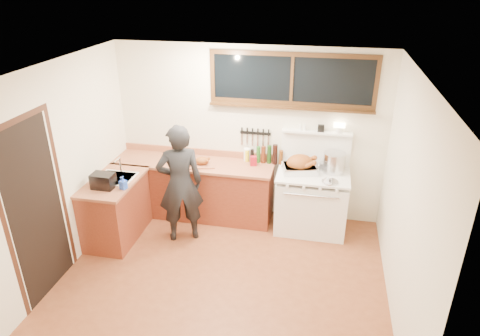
% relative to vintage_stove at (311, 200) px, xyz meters
% --- Properties ---
extents(ground_plane, '(4.00, 3.50, 0.02)m').
position_rel_vintage_stove_xyz_m(ground_plane, '(-1.00, -1.41, -0.48)').
color(ground_plane, brown).
extents(room_shell, '(4.10, 3.60, 2.65)m').
position_rel_vintage_stove_xyz_m(room_shell, '(-1.00, -1.41, 1.18)').
color(room_shell, silver).
rests_on(room_shell, ground).
extents(counter_back, '(2.44, 0.64, 1.00)m').
position_rel_vintage_stove_xyz_m(counter_back, '(-1.80, 0.04, -0.01)').
color(counter_back, maroon).
rests_on(counter_back, ground).
extents(counter_left, '(0.64, 1.09, 0.90)m').
position_rel_vintage_stove_xyz_m(counter_left, '(-2.70, -0.79, -0.01)').
color(counter_left, maroon).
rests_on(counter_left, ground).
extents(sink_unit, '(0.50, 0.45, 0.37)m').
position_rel_vintage_stove_xyz_m(sink_unit, '(-2.68, -0.71, 0.38)').
color(sink_unit, white).
rests_on(sink_unit, counter_left).
extents(vintage_stove, '(1.02, 0.74, 1.57)m').
position_rel_vintage_stove_xyz_m(vintage_stove, '(0.00, 0.00, 0.00)').
color(vintage_stove, white).
rests_on(vintage_stove, ground).
extents(back_window, '(2.32, 0.13, 0.77)m').
position_rel_vintage_stove_xyz_m(back_window, '(-0.40, 0.31, 1.60)').
color(back_window, black).
rests_on(back_window, room_shell).
extents(left_doorway, '(0.02, 1.04, 2.17)m').
position_rel_vintage_stove_xyz_m(left_doorway, '(-2.99, -1.96, 0.62)').
color(left_doorway, black).
rests_on(left_doorway, ground).
extents(knife_strip, '(0.46, 0.03, 0.28)m').
position_rel_vintage_stove_xyz_m(knife_strip, '(-0.90, 0.32, 0.84)').
color(knife_strip, black).
rests_on(knife_strip, room_shell).
extents(man, '(0.74, 0.63, 1.72)m').
position_rel_vintage_stove_xyz_m(man, '(-1.78, -0.62, 0.39)').
color(man, black).
rests_on(man, ground).
extents(soap_bottle, '(0.10, 0.10, 0.18)m').
position_rel_vintage_stove_xyz_m(soap_bottle, '(-2.43, -0.98, 0.52)').
color(soap_bottle, blue).
rests_on(soap_bottle, counter_left).
extents(toaster, '(0.29, 0.21, 0.20)m').
position_rel_vintage_stove_xyz_m(toaster, '(-2.70, -1.00, 0.53)').
color(toaster, black).
rests_on(toaster, counter_left).
extents(cutting_board, '(0.42, 0.36, 0.13)m').
position_rel_vintage_stove_xyz_m(cutting_board, '(-1.62, -0.06, 0.49)').
color(cutting_board, '#9C5B3E').
rests_on(cutting_board, counter_back).
extents(roast_turkey, '(0.56, 0.47, 0.26)m').
position_rel_vintage_stove_xyz_m(roast_turkey, '(-0.20, 0.02, 0.54)').
color(roast_turkey, silver).
rests_on(roast_turkey, vintage_stove).
extents(stockpot, '(0.36, 0.36, 0.29)m').
position_rel_vintage_stove_xyz_m(stockpot, '(0.27, 0.11, 0.58)').
color(stockpot, silver).
rests_on(stockpot, vintage_stove).
extents(saucepan, '(0.18, 0.27, 0.11)m').
position_rel_vintage_stove_xyz_m(saucepan, '(0.14, 0.16, 0.49)').
color(saucepan, silver).
rests_on(saucepan, vintage_stove).
extents(pot_lid, '(0.30, 0.30, 0.04)m').
position_rel_vintage_stove_xyz_m(pot_lid, '(0.23, -0.25, 0.45)').
color(pot_lid, silver).
rests_on(pot_lid, vintage_stove).
extents(coffee_tin, '(0.11, 0.10, 0.14)m').
position_rel_vintage_stove_xyz_m(coffee_tin, '(-0.89, 0.10, 0.50)').
color(coffee_tin, maroon).
rests_on(coffee_tin, counter_back).
extents(pitcher, '(0.13, 0.13, 0.19)m').
position_rel_vintage_stove_xyz_m(pitcher, '(-1.01, 0.25, 0.53)').
color(pitcher, white).
rests_on(pitcher, counter_back).
extents(bottle_cluster, '(0.57, 0.07, 0.30)m').
position_rel_vintage_stove_xyz_m(bottle_cluster, '(-0.72, 0.22, 0.56)').
color(bottle_cluster, black).
rests_on(bottle_cluster, counter_back).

